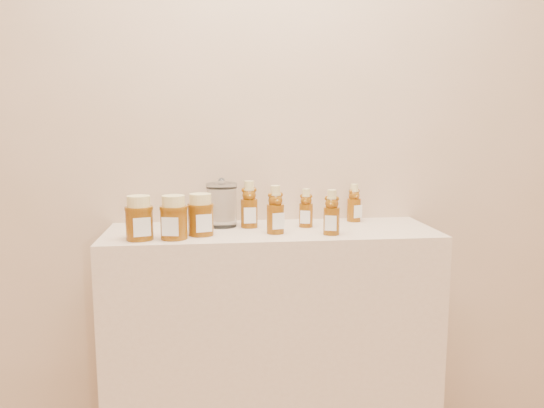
{
  "coord_description": "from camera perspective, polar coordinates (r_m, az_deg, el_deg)",
  "views": [
    {
      "loc": [
        -0.22,
        -0.34,
        1.29
      ],
      "look_at": [
        -0.0,
        1.52,
        1.0
      ],
      "focal_mm": 35.0,
      "sensor_mm": 36.0,
      "label": 1
    }
  ],
  "objects": [
    {
      "name": "honey_jar_left",
      "position": [
        1.82,
        -14.09,
        -1.45
      ],
      "size": [
        0.12,
        0.12,
        0.15
      ],
      "primitive_type": null,
      "rotation": [
        0.0,
        0.0,
        0.31
      ],
      "color": "#663308",
      "rests_on": "display_table"
    },
    {
      "name": "honey_jar_front",
      "position": [
        1.81,
        -10.53,
        -1.41
      ],
      "size": [
        0.11,
        0.11,
        0.15
      ],
      "primitive_type": null,
      "rotation": [
        0.0,
        0.0,
        -0.21
      ],
      "color": "#663308",
      "rests_on": "display_table"
    },
    {
      "name": "bear_bottle_front_left",
      "position": [
        1.86,
        0.37,
        -0.27
      ],
      "size": [
        0.08,
        0.08,
        0.19
      ],
      "primitive_type": null,
      "rotation": [
        0.0,
        0.0,
        0.23
      ],
      "color": "#663308",
      "rests_on": "display_table"
    },
    {
      "name": "display_table",
      "position": [
        2.08,
        -0.05,
        -15.05
      ],
      "size": [
        1.2,
        0.4,
        0.9
      ],
      "primitive_type": "cube",
      "color": "beige",
      "rests_on": "ground"
    },
    {
      "name": "honey_jar_back",
      "position": [
        1.85,
        -7.68,
        -1.13
      ],
      "size": [
        0.11,
        0.11,
        0.15
      ],
      "primitive_type": null,
      "rotation": [
        0.0,
        0.0,
        0.27
      ],
      "color": "#663308",
      "rests_on": "display_table"
    },
    {
      "name": "bear_bottle_front_right",
      "position": [
        1.85,
        6.44,
        -0.58
      ],
      "size": [
        0.08,
        0.08,
        0.18
      ],
      "primitive_type": null,
      "rotation": [
        0.0,
        0.0,
        -0.32
      ],
      "color": "#663308",
      "rests_on": "display_table"
    },
    {
      "name": "bear_bottle_back_mid",
      "position": [
        1.98,
        3.68,
        -0.15
      ],
      "size": [
        0.07,
        0.07,
        0.16
      ],
      "primitive_type": null,
      "rotation": [
        0.0,
        0.0,
        -0.29
      ],
      "color": "#663308",
      "rests_on": "display_table"
    },
    {
      "name": "bear_bottle_back_left",
      "position": [
        1.97,
        -2.47,
        0.3
      ],
      "size": [
        0.07,
        0.07,
        0.2
      ],
      "primitive_type": null,
      "rotation": [
        0.0,
        0.0,
        0.02
      ],
      "color": "#663308",
      "rests_on": "display_table"
    },
    {
      "name": "wall_back",
      "position": [
        2.1,
        -0.68,
        10.45
      ],
      "size": [
        3.5,
        0.02,
        2.7
      ],
      "primitive_type": "cube",
      "color": "tan",
      "rests_on": "ground"
    },
    {
      "name": "glass_canister",
      "position": [
        1.99,
        -5.42,
        0.11
      ],
      "size": [
        0.14,
        0.14,
        0.18
      ],
      "primitive_type": null,
      "rotation": [
        0.0,
        0.0,
        -0.23
      ],
      "color": "white",
      "rests_on": "display_table"
    },
    {
      "name": "bear_bottle_back_right",
      "position": [
        2.12,
        8.82,
        0.4
      ],
      "size": [
        0.07,
        0.07,
        0.17
      ],
      "primitive_type": null,
      "rotation": [
        0.0,
        0.0,
        0.36
      ],
      "color": "#663308",
      "rests_on": "display_table"
    }
  ]
}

